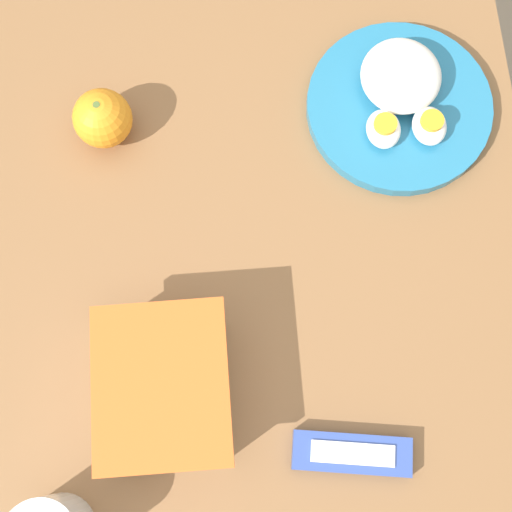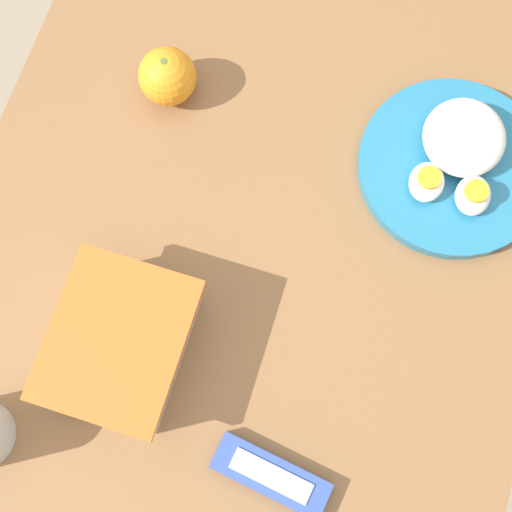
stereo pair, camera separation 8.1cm
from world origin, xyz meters
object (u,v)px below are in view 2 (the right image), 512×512
(orange_fruit, at_px, (167,76))
(candy_bar, at_px, (271,476))
(food_container, at_px, (122,345))
(rice_plate, at_px, (455,160))

(orange_fruit, xyz_separation_m, candy_bar, (-0.41, -0.26, -0.03))
(orange_fruit, height_order, candy_bar, orange_fruit)
(orange_fruit, relative_size, candy_bar, 0.53)
(candy_bar, bearing_deg, food_container, 67.17)
(food_container, xyz_separation_m, orange_fruit, (0.33, 0.06, 0.00))
(food_container, relative_size, rice_plate, 0.76)
(rice_plate, xyz_separation_m, candy_bar, (-0.41, 0.11, -0.01))
(rice_plate, distance_m, candy_bar, 0.43)
(candy_bar, bearing_deg, rice_plate, -14.23)
(food_container, bearing_deg, candy_bar, -112.83)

